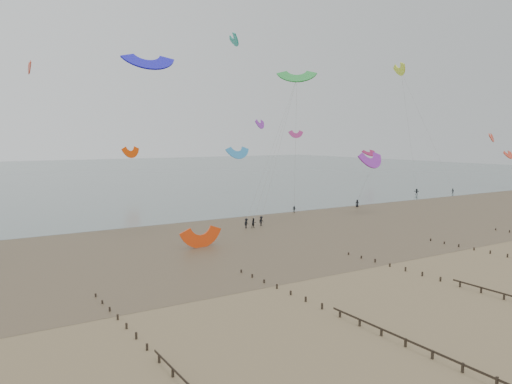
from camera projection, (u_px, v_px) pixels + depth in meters
ground at (392, 279)px, 59.90m from camera, size 500.00×500.00×0.00m
sea_and_shore at (225, 235)px, 86.71m from camera, size 500.00×665.00×0.03m
kitesurfers at (319, 209)px, 112.52m from camera, size 136.74×21.26×1.88m
grounded_kite at (202, 247)px, 77.05m from camera, size 6.61×5.43×3.36m
kites_airborne at (89, 125)px, 128.65m from camera, size 247.33×124.93×41.33m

